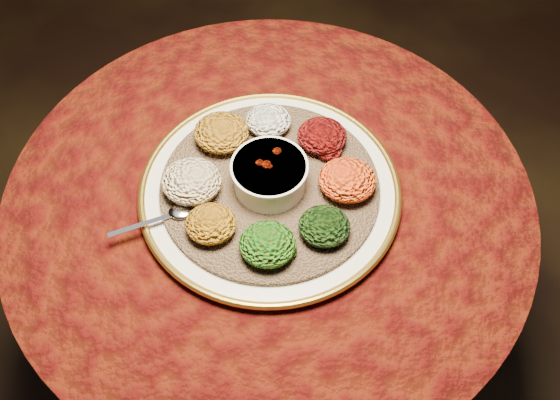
{
  "coord_description": "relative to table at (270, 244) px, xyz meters",
  "views": [
    {
      "loc": [
        0.08,
        -0.65,
        1.65
      ],
      "look_at": [
        0.02,
        -0.03,
        0.76
      ],
      "focal_mm": 40.0,
      "sensor_mm": 36.0,
      "label": 1
    }
  ],
  "objects": [
    {
      "name": "stew_bowl",
      "position": [
        0.0,
        -0.0,
        0.24
      ],
      "size": [
        0.13,
        0.13,
        0.06
      ],
      "color": "silver",
      "rests_on": "injera"
    },
    {
      "name": "portion_kitfo",
      "position": [
        0.09,
        0.1,
        0.23
      ],
      "size": [
        0.09,
        0.09,
        0.04
      ],
      "primitive_type": "ellipsoid",
      "color": "black",
      "rests_on": "injera"
    },
    {
      "name": "spoon",
      "position": [
        -0.15,
        -0.08,
        0.21
      ],
      "size": [
        0.13,
        0.08,
        0.01
      ],
      "rotation": [
        0.0,
        0.0,
        -2.67
      ],
      "color": "silver",
      "rests_on": "injera"
    },
    {
      "name": "platter",
      "position": [
        0.0,
        -0.0,
        0.19
      ],
      "size": [
        0.53,
        0.53,
        0.02
      ],
      "rotation": [
        0.0,
        0.0,
        -0.2
      ],
      "color": "beige",
      "rests_on": "table"
    },
    {
      "name": "portion_shiro",
      "position": [
        -0.09,
        0.09,
        0.23
      ],
      "size": [
        0.1,
        0.1,
        0.05
      ],
      "primitive_type": "ellipsoid",
      "color": "#9B5D12",
      "rests_on": "injera"
    },
    {
      "name": "table",
      "position": [
        0.0,
        0.0,
        0.0
      ],
      "size": [
        0.96,
        0.96,
        0.73
      ],
      "color": "black",
      "rests_on": "ground"
    },
    {
      "name": "portion_tikil",
      "position": [
        0.14,
        0.0,
        0.23
      ],
      "size": [
        0.1,
        0.1,
        0.05
      ],
      "primitive_type": "ellipsoid",
      "color": "#A2680D",
      "rests_on": "injera"
    },
    {
      "name": "portion_gomen",
      "position": [
        0.1,
        -0.09,
        0.23
      ],
      "size": [
        0.09,
        0.08,
        0.04
      ],
      "primitive_type": "ellipsoid",
      "color": "black",
      "rests_on": "injera"
    },
    {
      "name": "portion_timatim",
      "position": [
        -0.13,
        -0.03,
        0.23
      ],
      "size": [
        0.1,
        0.1,
        0.05
      ],
      "primitive_type": "ellipsoid",
      "color": "maroon",
      "rests_on": "injera"
    },
    {
      "name": "portion_kik",
      "position": [
        -0.08,
        -0.11,
        0.23
      ],
      "size": [
        0.09,
        0.08,
        0.04
      ],
      "primitive_type": "ellipsoid",
      "color": "#A0630E",
      "rests_on": "injera"
    },
    {
      "name": "portion_mixveg",
      "position": [
        0.01,
        -0.14,
        0.23
      ],
      "size": [
        0.09,
        0.09,
        0.04
      ],
      "primitive_type": "ellipsoid",
      "color": "#932B09",
      "rests_on": "injera"
    },
    {
      "name": "injera",
      "position": [
        0.0,
        -0.0,
        0.2
      ],
      "size": [
        0.45,
        0.45,
        0.01
      ],
      "primitive_type": "cylinder",
      "rotation": [
        0.0,
        0.0,
        0.17
      ],
      "color": "#866143",
      "rests_on": "platter"
    },
    {
      "name": "portion_ayib",
      "position": [
        -0.01,
        0.13,
        0.23
      ],
      "size": [
        0.09,
        0.08,
        0.04
      ],
      "primitive_type": "ellipsoid",
      "color": "white",
      "rests_on": "injera"
    }
  ]
}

